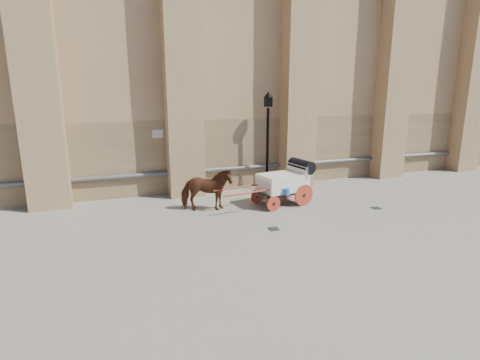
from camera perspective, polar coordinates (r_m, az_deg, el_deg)
name	(u,v)px	position (r m, az deg, el deg)	size (l,w,h in m)	color
ground	(239,220)	(12.44, -0.16, -6.10)	(90.00, 90.00, 0.00)	slate
horse	(206,190)	(13.21, -5.14, -1.52)	(0.82, 1.80, 1.52)	#592714
carriage	(285,181)	(14.05, 6.94, -0.14)	(3.84, 1.56, 1.63)	black
street_lamp	(268,138)	(15.83, 4.23, 6.33)	(0.39, 0.39, 4.12)	black
drain_grate_near	(273,229)	(11.69, 5.13, -7.43)	(0.32, 0.32, 0.01)	black
drain_grate_far	(376,208)	(14.50, 20.05, -4.04)	(0.32, 0.32, 0.01)	black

